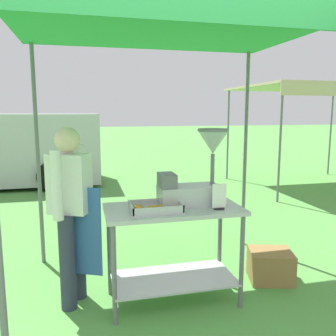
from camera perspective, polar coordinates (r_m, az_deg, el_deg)
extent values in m
plane|color=#519342|center=(7.82, -9.77, -3.97)|extent=(70.00, 70.00, 0.00)
cylinder|color=slate|center=(4.23, -20.16, 1.59)|extent=(0.04, 0.04, 2.47)
cylinder|color=slate|center=(4.66, 12.30, 2.58)|extent=(0.04, 0.04, 2.47)
cube|color=#2D934C|center=(3.31, 0.22, 22.15)|extent=(2.72, 2.27, 0.05)
cube|color=#2D934C|center=(2.24, 7.84, 24.98)|extent=(2.72, 0.02, 0.24)
cube|color=#B7B7BC|center=(3.20, 0.85, -6.64)|extent=(1.22, 0.62, 0.04)
cube|color=#B7B7BC|center=(3.44, 0.82, -17.30)|extent=(1.12, 0.57, 0.02)
cylinder|color=slate|center=(3.03, -8.63, -16.70)|extent=(0.04, 0.04, 0.86)
cylinder|color=slate|center=(3.30, 11.75, -14.55)|extent=(0.04, 0.04, 0.86)
cylinder|color=slate|center=(3.50, -9.39, -13.08)|extent=(0.04, 0.04, 0.86)
cylinder|color=slate|center=(3.74, 8.31, -11.59)|extent=(0.04, 0.04, 0.86)
cube|color=#B7B7BC|center=(3.08, -2.03, -6.78)|extent=(0.43, 0.30, 0.01)
cube|color=#B7B7BC|center=(2.93, -1.45, -6.86)|extent=(0.43, 0.01, 0.06)
cube|color=#B7B7BC|center=(3.21, -2.56, -5.47)|extent=(0.43, 0.01, 0.06)
cube|color=#B7B7BC|center=(3.04, -5.94, -6.35)|extent=(0.01, 0.30, 0.06)
cube|color=#B7B7BC|center=(3.12, 1.78, -5.90)|extent=(0.01, 0.30, 0.06)
torus|color=gold|center=(3.02, -3.97, -6.78)|extent=(0.08, 0.08, 0.02)
torus|color=gold|center=(3.11, 0.40, -6.31)|extent=(0.10, 0.10, 0.02)
torus|color=gold|center=(3.13, -1.41, -6.22)|extent=(0.11, 0.11, 0.02)
torus|color=gold|center=(3.20, 0.23, -5.85)|extent=(0.10, 0.10, 0.02)
torus|color=gold|center=(3.08, -4.62, -6.45)|extent=(0.10, 0.10, 0.02)
torus|color=gold|center=(3.02, -2.04, -6.75)|extent=(0.10, 0.10, 0.02)
torus|color=gold|center=(3.11, -2.74, -6.32)|extent=(0.11, 0.11, 0.02)
torus|color=gold|center=(3.02, 0.87, -6.76)|extent=(0.08, 0.08, 0.02)
torus|color=gold|center=(3.01, -0.40, -6.79)|extent=(0.10, 0.10, 0.02)
torus|color=gold|center=(3.05, -4.79, -6.23)|extent=(0.10, 0.10, 0.02)
cube|color=#B7B7BC|center=(3.26, 3.45, -4.38)|extent=(0.56, 0.28, 0.18)
cube|color=slate|center=(3.18, -0.15, -1.96)|extent=(0.14, 0.22, 0.12)
cylinder|color=slate|center=(3.29, 7.15, -0.20)|extent=(0.04, 0.04, 0.28)
cone|color=#B7B7BC|center=(3.26, 7.24, 4.06)|extent=(0.27, 0.27, 0.21)
cylinder|color=slate|center=(3.25, 7.28, 6.08)|extent=(0.28, 0.28, 0.02)
cube|color=black|center=(3.16, 8.19, -6.46)|extent=(0.08, 0.05, 0.02)
cube|color=white|center=(3.13, 8.24, -4.44)|extent=(0.13, 0.01, 0.21)
cylinder|color=#2D3347|center=(3.50, -14.32, -13.21)|extent=(0.14, 0.14, 0.86)
cylinder|color=#2D3347|center=(3.34, -15.83, -14.41)|extent=(0.14, 0.14, 0.86)
cube|color=silver|center=(3.22, -15.55, -2.39)|extent=(0.40, 0.34, 0.52)
cube|color=#335BA3|center=(3.28, -13.33, -9.89)|extent=(0.30, 0.15, 0.80)
cylinder|color=silver|center=(3.41, -13.93, -1.26)|extent=(0.12, 0.12, 0.58)
cylinder|color=silver|center=(3.02, -17.43, -2.70)|extent=(0.12, 0.12, 0.58)
sphere|color=beige|center=(3.17, -15.84, 4.36)|extent=(0.22, 0.22, 0.22)
cube|color=olive|center=(3.97, 16.13, -14.82)|extent=(0.51, 0.48, 0.31)
cylinder|color=black|center=(8.24, -17.98, -1.20)|extent=(0.68, 0.25, 0.68)
cylinder|color=black|center=(10.08, -17.13, 0.63)|extent=(0.68, 0.25, 0.68)
cylinder|color=slate|center=(7.09, 17.56, 3.70)|extent=(0.04, 0.04, 2.27)
cylinder|color=slate|center=(9.31, 9.61, 5.16)|extent=(0.04, 0.04, 2.27)
cylinder|color=slate|center=(10.88, 24.64, 5.01)|extent=(0.04, 0.04, 2.27)
cube|color=#CCB78E|center=(8.97, 22.28, 11.90)|extent=(3.26, 2.70, 0.05)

